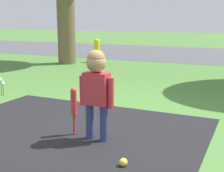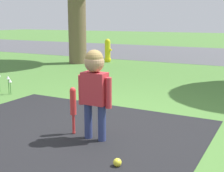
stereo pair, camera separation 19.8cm
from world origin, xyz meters
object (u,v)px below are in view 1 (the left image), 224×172
object	(u,v)px
baseball_bat	(74,105)
fire_hydrant	(97,51)
sports_ball	(123,162)
child	(96,83)

from	to	relation	value
baseball_bat	fire_hydrant	xyz separation A→B (m)	(-2.73, 5.77, -0.01)
baseball_bat	sports_ball	bearing A→B (deg)	-30.98
child	sports_ball	xyz separation A→B (m)	(0.52, -0.47, -0.61)
child	sports_ball	world-z (taller)	child
sports_ball	fire_hydrant	distance (m)	7.22
child	baseball_bat	world-z (taller)	child
child	fire_hydrant	distance (m)	6.55
fire_hydrant	sports_ball	bearing A→B (deg)	-60.38
baseball_bat	fire_hydrant	bearing A→B (deg)	115.34
sports_ball	baseball_bat	bearing A→B (deg)	149.02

